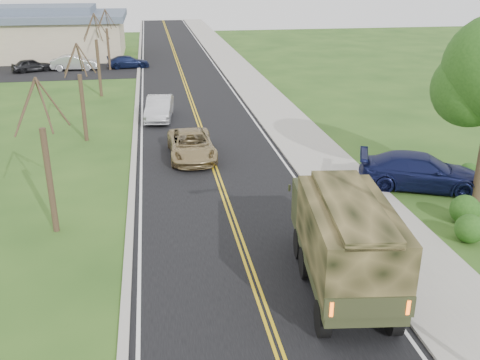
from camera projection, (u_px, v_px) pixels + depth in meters
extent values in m
cube|color=black|center=(184.00, 79.00, 49.63)|extent=(8.00, 120.00, 0.01)
cube|color=#9E998E|center=(228.00, 77.00, 50.24)|extent=(0.30, 120.00, 0.12)
cube|color=#9E998E|center=(246.00, 77.00, 50.51)|extent=(3.20, 120.00, 0.10)
cube|color=#9E998E|center=(138.00, 80.00, 48.98)|extent=(0.30, 120.00, 0.10)
sphere|color=#1F4914|center=(470.00, 89.00, 22.32)|extent=(3.24, 3.24, 3.24)
cylinder|color=#38281C|center=(50.00, 181.00, 20.30)|extent=(0.24, 0.24, 4.20)
cylinder|color=#38281C|center=(53.00, 102.00, 19.37)|extent=(1.01, 0.33, 1.90)
cylinder|color=#38281C|center=(43.00, 101.00, 19.78)|extent=(0.13, 1.29, 1.74)
cylinder|color=#38281C|center=(26.00, 103.00, 19.27)|extent=(0.98, 0.43, 1.90)
cylinder|color=#38281C|center=(25.00, 109.00, 18.71)|extent=(0.79, 1.05, 1.77)
cylinder|color=#38281C|center=(44.00, 106.00, 18.84)|extent=(0.58, 0.90, 1.90)
cylinder|color=#38281C|center=(83.00, 108.00, 31.34)|extent=(0.24, 0.24, 3.96)
cylinder|color=#38281C|center=(86.00, 58.00, 30.46)|extent=(0.96, 0.32, 1.79)
cylinder|color=#38281C|center=(80.00, 59.00, 30.85)|extent=(0.12, 1.22, 1.65)
cylinder|color=#38281C|center=(70.00, 59.00, 30.37)|extent=(0.93, 0.41, 1.79)
cylinder|color=#38281C|center=(70.00, 62.00, 29.84)|extent=(0.75, 0.99, 1.67)
cylinder|color=#38281C|center=(82.00, 60.00, 29.96)|extent=(0.55, 0.85, 1.80)
cylinder|color=#38281C|center=(99.00, 68.00, 42.25)|extent=(0.24, 0.24, 4.44)
cylinder|color=#38281C|center=(102.00, 26.00, 41.26)|extent=(1.07, 0.35, 2.00)
cylinder|color=#38281C|center=(96.00, 27.00, 41.69)|extent=(0.13, 1.36, 1.84)
cylinder|color=#38281C|center=(89.00, 26.00, 41.16)|extent=(1.03, 0.46, 2.00)
cylinder|color=#38281C|center=(89.00, 29.00, 40.56)|extent=(0.83, 1.10, 1.87)
cylinder|color=#38281C|center=(98.00, 27.00, 40.70)|extent=(0.61, 0.95, 2.01)
cylinder|color=#38281C|center=(108.00, 49.00, 53.31)|extent=(0.24, 0.24, 4.08)
cylinder|color=#38281C|center=(111.00, 19.00, 52.40)|extent=(0.99, 0.33, 1.84)
cylinder|color=#38281C|center=(107.00, 19.00, 52.80)|extent=(0.13, 1.25, 1.69)
cylinder|color=#38281C|center=(101.00, 19.00, 52.31)|extent=(0.95, 0.42, 1.85)
cylinder|color=#38281C|center=(101.00, 20.00, 51.76)|extent=(0.77, 1.02, 1.72)
cylinder|color=#38281C|center=(108.00, 19.00, 51.89)|extent=(0.57, 0.88, 1.85)
cube|color=tan|center=(33.00, 38.00, 61.08)|extent=(20.00, 12.00, 4.20)
cube|color=#475466|center=(30.00, 16.00, 60.19)|extent=(21.00, 13.00, 0.70)
cube|color=#475466|center=(29.00, 10.00, 59.93)|extent=(14.00, 8.00, 0.90)
cube|color=black|center=(80.00, 71.00, 53.60)|extent=(18.00, 10.00, 0.02)
cylinder|color=black|center=(323.00, 319.00, 14.95)|extent=(0.46, 1.08, 1.05)
cylinder|color=black|center=(393.00, 317.00, 15.02)|extent=(0.46, 1.08, 1.05)
cylinder|color=black|center=(306.00, 263.00, 17.78)|extent=(0.46, 1.08, 1.05)
cylinder|color=black|center=(365.00, 261.00, 17.86)|extent=(0.46, 1.08, 1.05)
cylinder|color=black|center=(300.00, 243.00, 19.02)|extent=(0.46, 1.08, 1.05)
cylinder|color=black|center=(356.00, 242.00, 19.10)|extent=(0.46, 1.08, 1.05)
cube|color=#30351D|center=(340.00, 258.00, 17.11)|extent=(3.09, 6.91, 0.33)
cube|color=#30351D|center=(327.00, 204.00, 19.07)|extent=(2.50, 2.08, 1.34)
cube|color=black|center=(323.00, 190.00, 19.79)|extent=(2.09, 0.33, 0.67)
cube|color=#30351D|center=(347.00, 265.00, 16.27)|extent=(2.99, 5.31, 0.14)
cube|color=black|center=(349.00, 236.00, 15.90)|extent=(2.99, 5.31, 1.91)
cube|color=black|center=(352.00, 205.00, 15.53)|extent=(2.14, 5.21, 0.24)
cube|color=#30351D|center=(369.00, 307.00, 13.83)|extent=(2.38, 0.41, 0.62)
cube|color=#FF590C|center=(331.00, 310.00, 13.74)|extent=(0.10, 0.05, 0.43)
cube|color=#FF590C|center=(408.00, 308.00, 13.82)|extent=(0.10, 0.05, 0.43)
imported|color=#9D8759|center=(191.00, 145.00, 28.91)|extent=(2.46, 5.20, 1.43)
imported|color=silver|center=(159.00, 108.00, 36.23)|extent=(2.16, 4.84, 1.54)
imported|color=#10153E|center=(421.00, 171.00, 24.87)|extent=(6.13, 4.23, 1.65)
imported|color=black|center=(32.00, 65.00, 52.82)|extent=(4.09, 2.87, 1.29)
imported|color=silver|center=(74.00, 63.00, 53.63)|extent=(4.60, 1.75, 1.50)
imported|color=#0F1738|center=(128.00, 62.00, 54.89)|extent=(4.43, 2.22, 1.23)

